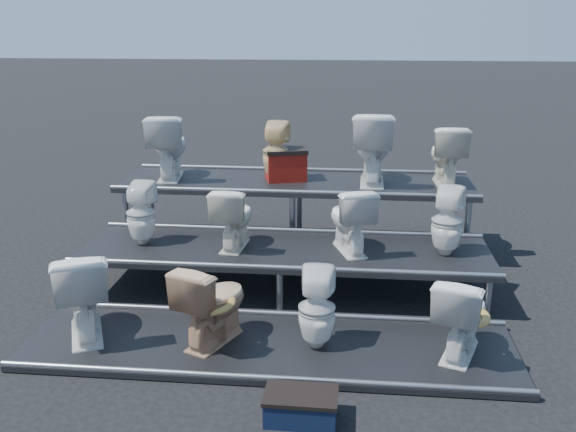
# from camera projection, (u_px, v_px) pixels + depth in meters

# --- Properties ---
(ground) EXTENTS (80.00, 80.00, 0.00)m
(ground) POSITION_uv_depth(u_px,v_px,m) (285.00, 289.00, 6.77)
(ground) COLOR black
(ground) RESTS_ON ground
(tier_front) EXTENTS (4.20, 1.20, 0.06)m
(tier_front) POSITION_uv_depth(u_px,v_px,m) (269.00, 347.00, 5.52)
(tier_front) COLOR black
(tier_front) RESTS_ON ground
(tier_mid) EXTENTS (4.20, 1.20, 0.46)m
(tier_mid) POSITION_uv_depth(u_px,v_px,m) (285.00, 269.00, 6.70)
(tier_mid) COLOR black
(tier_mid) RESTS_ON ground
(tier_back) EXTENTS (4.20, 1.20, 0.86)m
(tier_back) POSITION_uv_depth(u_px,v_px,m) (296.00, 215.00, 7.88)
(tier_back) COLOR black
(tier_back) RESTS_ON ground
(toilet_0) EXTENTS (0.74, 0.91, 0.81)m
(toilet_0) POSITION_uv_depth(u_px,v_px,m) (82.00, 292.00, 5.55)
(toilet_0) COLOR white
(toilet_0) RESTS_ON tier_front
(toilet_1) EXTENTS (0.66, 0.82, 0.73)m
(toilet_1) POSITION_uv_depth(u_px,v_px,m) (213.00, 302.00, 5.45)
(toilet_1) COLOR tan
(toilet_1) RESTS_ON tier_front
(toilet_2) EXTENTS (0.32, 0.33, 0.70)m
(toilet_2) POSITION_uv_depth(u_px,v_px,m) (317.00, 309.00, 5.37)
(toilet_2) COLOR white
(toilet_2) RESTS_ON tier_front
(toilet_3) EXTENTS (0.61, 0.79, 0.71)m
(toilet_3) POSITION_uv_depth(u_px,v_px,m) (461.00, 314.00, 5.26)
(toilet_3) COLOR white
(toilet_3) RESTS_ON tier_front
(toilet_4) EXTENTS (0.31, 0.32, 0.66)m
(toilet_4) POSITION_uv_depth(u_px,v_px,m) (141.00, 214.00, 6.68)
(toilet_4) COLOR white
(toilet_4) RESTS_ON tier_mid
(toilet_5) EXTENTS (0.42, 0.67, 0.65)m
(toilet_5) POSITION_uv_depth(u_px,v_px,m) (234.00, 217.00, 6.59)
(toilet_5) COLOR white
(toilet_5) RESTS_ON tier_mid
(toilet_6) EXTENTS (0.57, 0.75, 0.68)m
(toilet_6) POSITION_uv_depth(u_px,v_px,m) (350.00, 219.00, 6.47)
(toilet_6) COLOR white
(toilet_6) RESTS_ON tier_mid
(toilet_7) EXTENTS (0.39, 0.40, 0.69)m
(toilet_7) POSITION_uv_depth(u_px,v_px,m) (447.00, 221.00, 6.37)
(toilet_7) COLOR white
(toilet_7) RESTS_ON tier_mid
(toilet_8) EXTENTS (0.53, 0.82, 0.79)m
(toilet_8) POSITION_uv_depth(u_px,v_px,m) (168.00, 146.00, 7.79)
(toilet_8) COLOR white
(toilet_8) RESTS_ON tier_back
(toilet_9) EXTENTS (0.34, 0.35, 0.71)m
(toilet_9) POSITION_uv_depth(u_px,v_px,m) (276.00, 151.00, 7.67)
(toilet_9) COLOR #E0C185
(toilet_9) RESTS_ON tier_back
(toilet_10) EXTENTS (0.49, 0.85, 0.85)m
(toilet_10) POSITION_uv_depth(u_px,v_px,m) (372.00, 147.00, 7.54)
(toilet_10) COLOR white
(toilet_10) RESTS_ON tier_back
(toilet_11) EXTENTS (0.43, 0.71, 0.71)m
(toilet_11) POSITION_uv_depth(u_px,v_px,m) (447.00, 155.00, 7.48)
(toilet_11) COLOR white
(toilet_11) RESTS_ON tier_back
(red_crate) EXTENTS (0.55, 0.48, 0.33)m
(red_crate) POSITION_uv_depth(u_px,v_px,m) (286.00, 166.00, 7.77)
(red_crate) COLOR maroon
(red_crate) RESTS_ON tier_back
(step_stool) EXTENTS (0.51, 0.31, 0.18)m
(step_stool) POSITION_uv_depth(u_px,v_px,m) (301.00, 408.00, 4.54)
(step_stool) COLOR black
(step_stool) RESTS_ON ground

